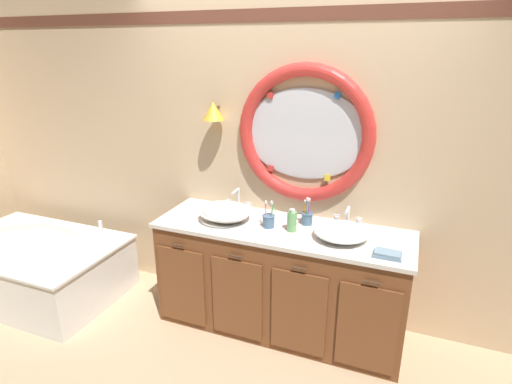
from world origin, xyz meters
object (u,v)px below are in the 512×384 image
toothbrush_holder_left (269,220)px  soap_dispenser (292,221)px  folded_hand_towel (388,254)px  toothbrush_holder_right (307,217)px  bathtub (35,262)px  sink_basin_right (342,232)px  sink_basin_left (225,211)px

toothbrush_holder_left → soap_dispenser: 0.18m
folded_hand_towel → toothbrush_holder_right: bearing=153.3°
bathtub → toothbrush_holder_left: size_ratio=7.30×
folded_hand_towel → soap_dispenser: bearing=167.4°
sink_basin_right → toothbrush_holder_left: size_ratio=1.84×
soap_dispenser → folded_hand_towel: 0.70m
sink_basin_right → toothbrush_holder_right: toothbrush_holder_right is taller
soap_dispenser → folded_hand_towel: (0.68, -0.15, -0.06)m
toothbrush_holder_left → toothbrush_holder_right: (0.25, 0.15, 0.00)m
soap_dispenser → toothbrush_holder_right: bearing=65.1°
sink_basin_right → toothbrush_holder_right: (-0.28, 0.15, 0.00)m
sink_basin_left → sink_basin_right: sink_basin_left is taller
toothbrush_holder_left → folded_hand_towel: size_ratio=1.19×
folded_hand_towel → toothbrush_holder_left: bearing=169.8°
sink_basin_right → folded_hand_towel: size_ratio=2.18×
sink_basin_right → toothbrush_holder_left: toothbrush_holder_left is taller
soap_dispenser → sink_basin_right: bearing=0.7°
bathtub → toothbrush_holder_right: 2.46m
sink_basin_right → folded_hand_towel: sink_basin_right is taller
sink_basin_right → toothbrush_holder_left: bearing=-180.0°
sink_basin_left → toothbrush_holder_left: toothbrush_holder_left is taller
sink_basin_left → folded_hand_towel: size_ratio=2.29×
toothbrush_holder_left → folded_hand_towel: 0.87m
sink_basin_left → soap_dispenser: 0.53m
sink_basin_left → toothbrush_holder_right: toothbrush_holder_right is taller
toothbrush_holder_right → folded_hand_towel: size_ratio=1.26×
bathtub → sink_basin_right: 2.71m
bathtub → sink_basin_right: (2.62, 0.32, 0.61)m
soap_dispenser → sink_basin_left: bearing=179.6°
soap_dispenser → folded_hand_towel: bearing=-12.6°
toothbrush_holder_left → folded_hand_towel: bearing=-10.2°
bathtub → sink_basin_left: size_ratio=3.78×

